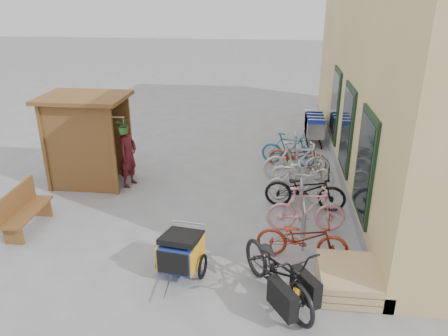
# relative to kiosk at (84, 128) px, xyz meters

# --- Properties ---
(ground) EXTENTS (80.00, 80.00, 0.00)m
(ground) POSITION_rel_kiosk_xyz_m (3.28, -2.47, -1.55)
(ground) COLOR gray
(kiosk) EXTENTS (2.49, 1.65, 2.40)m
(kiosk) POSITION_rel_kiosk_xyz_m (0.00, 0.00, 0.00)
(kiosk) COLOR brown
(kiosk) RESTS_ON ground
(bike_rack) EXTENTS (0.05, 5.35, 0.86)m
(bike_rack) POSITION_rel_kiosk_xyz_m (5.58, -0.07, -1.04)
(bike_rack) COLOR #A5A8AD
(bike_rack) RESTS_ON ground
(pallet_stack) EXTENTS (1.00, 1.20, 0.40)m
(pallet_stack) POSITION_rel_kiosk_xyz_m (6.28, -3.87, -1.34)
(pallet_stack) COLOR tan
(pallet_stack) RESTS_ON ground
(bench) EXTENTS (0.51, 1.54, 0.96)m
(bench) POSITION_rel_kiosk_xyz_m (-0.40, -2.55, -1.06)
(bench) COLOR brown
(bench) RESTS_ON ground
(shopping_carts) EXTENTS (0.58, 1.96, 1.04)m
(shopping_carts) POSITION_rel_kiosk_xyz_m (6.28, 4.32, -0.94)
(shopping_carts) COLOR silver
(shopping_carts) RESTS_ON ground
(child_trailer) EXTENTS (0.93, 1.50, 0.87)m
(child_trailer) POSITION_rel_kiosk_xyz_m (3.31, -3.75, -1.07)
(child_trailer) COLOR #1B3397
(child_trailer) RESTS_ON ground
(cargo_bike) EXTENTS (1.75, 2.20, 1.12)m
(cargo_bike) POSITION_rel_kiosk_xyz_m (5.07, -4.26, -1.00)
(cargo_bike) COLOR black
(cargo_bike) RESTS_ON ground
(person_kiosk) EXTENTS (0.55, 0.71, 1.72)m
(person_kiosk) POSITION_rel_kiosk_xyz_m (1.13, -0.02, -0.69)
(person_kiosk) COLOR maroon
(person_kiosk) RESTS_ON ground
(bike_0) EXTENTS (1.82, 0.81, 0.92)m
(bike_0) POSITION_rel_kiosk_xyz_m (5.53, -3.01, -1.09)
(bike_0) COLOR maroon
(bike_0) RESTS_ON ground
(bike_1) EXTENTS (1.74, 0.60, 1.03)m
(bike_1) POSITION_rel_kiosk_xyz_m (5.66, -1.92, -1.04)
(bike_1) COLOR pink
(bike_1) RESTS_ON ground
(bike_2) EXTENTS (1.97, 0.89, 1.00)m
(bike_2) POSITION_rel_kiosk_xyz_m (5.70, -0.86, -1.05)
(bike_2) COLOR black
(bike_2) RESTS_ON ground
(bike_3) EXTENTS (1.59, 0.70, 0.92)m
(bike_3) POSITION_rel_kiosk_xyz_m (5.54, -0.55, -1.09)
(bike_3) COLOR silver
(bike_3) RESTS_ON ground
(bike_4) EXTENTS (1.68, 0.70, 0.86)m
(bike_4) POSITION_rel_kiosk_xyz_m (5.71, 0.42, -1.12)
(bike_4) COLOR silver
(bike_4) RESTS_ON ground
(bike_5) EXTENTS (1.89, 0.73, 1.11)m
(bike_5) POSITION_rel_kiosk_xyz_m (5.57, 0.81, -1.00)
(bike_5) COLOR silver
(bike_5) RESTS_ON ground
(bike_6) EXTENTS (1.79, 0.96, 0.89)m
(bike_6) POSITION_rel_kiosk_xyz_m (5.63, 1.55, -1.11)
(bike_6) COLOR maroon
(bike_6) RESTS_ON ground
(bike_7) EXTENTS (1.72, 0.84, 0.99)m
(bike_7) POSITION_rel_kiosk_xyz_m (5.38, 1.90, -1.06)
(bike_7) COLOR #216A86
(bike_7) RESTS_ON ground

